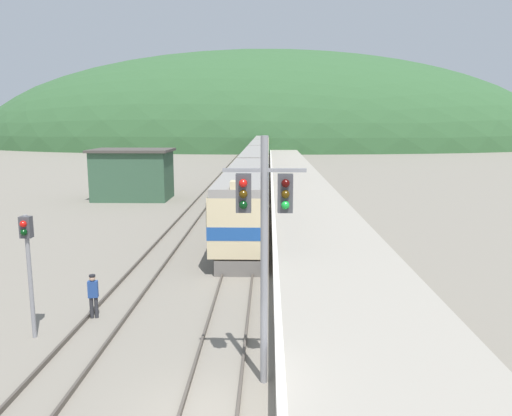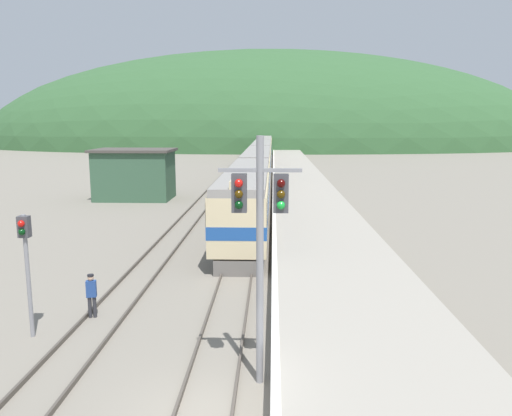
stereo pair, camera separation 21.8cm
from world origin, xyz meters
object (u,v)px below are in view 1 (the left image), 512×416
Objects in this scene: carriage_third at (260,154)px; carriage_fourth at (262,147)px; signal_mast_main at (264,226)px; signal_post_siding at (28,251)px; track_worker at (93,294)px; express_train_lead_car at (246,198)px; carriage_second at (256,168)px.

carriage_fourth is at bearing 90.00° from carriage_third.
signal_post_siding is at bearing 160.70° from signal_mast_main.
signal_mast_main is at bearing -35.19° from track_worker.
signal_post_siding is (-6.47, -83.73, 0.76)m from carriage_fourth.
track_worker is (-6.39, 4.50, -3.55)m from signal_mast_main.
carriage_second is at bearing 90.00° from express_train_lead_car.
signal_post_siding is at bearing -111.35° from express_train_lead_car.
carriage_second is 45.23m from carriage_fourth.
signal_mast_main is (1.36, -41.25, 2.24)m from carriage_second.
express_train_lead_car is at bearing 94.02° from signal_mast_main.
signal_mast_main reaches higher than track_worker.
express_train_lead_car is 15.69m from track_worker.
carriage_third is 61.47m from signal_post_siding.
carriage_fourth is at bearing 90.90° from signal_mast_main.
carriage_third and carriage_fourth have the same top height.
express_train_lead_car is 0.92× the size of carriage_second.
signal_mast_main reaches higher than carriage_fourth.
carriage_third reaches higher than track_worker.
carriage_second is at bearing -90.00° from carriage_fourth.
express_train_lead_car reaches higher than track_worker.
signal_mast_main is (1.36, -63.86, 2.24)m from carriage_third.
signal_mast_main reaches higher than express_train_lead_car.
carriage_second is (0.00, 21.94, -0.01)m from express_train_lead_car.
signal_mast_main is at bearing -19.30° from signal_post_siding.
carriage_fourth is (0.00, 67.17, -0.01)m from express_train_lead_car.
signal_post_siding is at bearing -96.05° from carriage_third.
carriage_fourth is at bearing 90.00° from carriage_second.
signal_mast_main reaches higher than carriage_second.
express_train_lead_car is 67.17m from carriage_fourth.
carriage_fourth is (0.00, 45.23, 0.00)m from carriage_second.
carriage_second is 1.00× the size of carriage_fourth.
express_train_lead_car is 4.70× the size of signal_post_siding.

